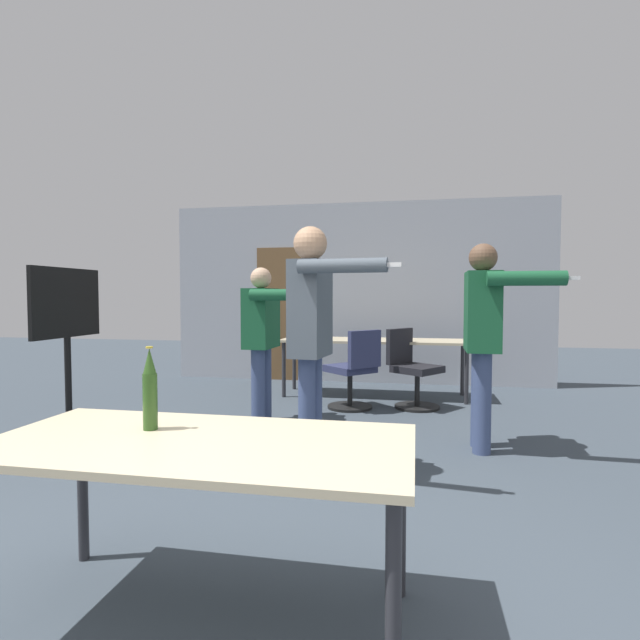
# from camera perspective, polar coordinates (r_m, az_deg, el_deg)

# --- Properties ---
(back_wall) EXTENTS (5.70, 0.12, 2.70)m
(back_wall) POSITION_cam_1_polar(r_m,az_deg,el_deg) (7.57, 3.96, 3.03)
(back_wall) COLOR #A3A8B2
(back_wall) RESTS_ON ground_plane
(conference_table_near) EXTENTS (1.67, 0.80, 0.74)m
(conference_table_near) POSITION_cam_1_polar(r_m,az_deg,el_deg) (2.09, -13.66, -15.03)
(conference_table_near) COLOR #C6B793
(conference_table_near) RESTS_ON ground_plane
(conference_table_far) EXTENTS (2.39, 0.68, 0.74)m
(conference_table_far) POSITION_cam_1_polar(r_m,az_deg,el_deg) (6.51, 6.20, -2.77)
(conference_table_far) COLOR #C6B793
(conference_table_far) RESTS_ON ground_plane
(tv_screen) EXTENTS (0.44, 0.90, 1.56)m
(tv_screen) POSITION_cam_1_polar(r_m,az_deg,el_deg) (5.21, -26.94, -1.68)
(tv_screen) COLOR black
(tv_screen) RESTS_ON ground_plane
(person_left_plaid) EXTENTS (0.79, 0.65, 1.80)m
(person_left_plaid) POSITION_cam_1_polar(r_m,az_deg,el_deg) (3.56, -0.88, -0.44)
(person_left_plaid) COLOR #3D4C75
(person_left_plaid) RESTS_ON ground_plane
(person_near_casual) EXTENTS (0.80, 0.72, 1.74)m
(person_near_casual) POSITION_cam_1_polar(r_m,az_deg,el_deg) (4.40, 18.22, -0.80)
(person_near_casual) COLOR #3D4C75
(person_near_casual) RESTS_ON ground_plane
(person_far_watching) EXTENTS (0.74, 0.71, 1.60)m
(person_far_watching) POSITION_cam_1_polar(r_m,az_deg,el_deg) (5.14, -6.59, -1.21)
(person_far_watching) COLOR #3D4C75
(person_far_watching) RESTS_ON ground_plane
(office_chair_far_left) EXTENTS (0.69, 0.68, 0.92)m
(office_chair_far_left) POSITION_cam_1_polar(r_m,az_deg,el_deg) (5.77, 3.93, -5.97)
(office_chair_far_left) COLOR black
(office_chair_far_left) RESTS_ON ground_plane
(office_chair_far_right) EXTENTS (0.68, 0.67, 0.92)m
(office_chair_far_right) POSITION_cam_1_polar(r_m,az_deg,el_deg) (5.97, 10.47, -5.75)
(office_chair_far_right) COLOR black
(office_chair_far_right) RESTS_ON ground_plane
(beer_bottle) EXTENTS (0.06, 0.06, 0.35)m
(beer_bottle) POSITION_cam_1_polar(r_m,az_deg,el_deg) (2.24, -18.86, -7.64)
(beer_bottle) COLOR #2D511E
(beer_bottle) RESTS_ON conference_table_near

